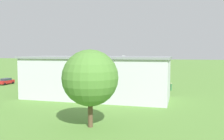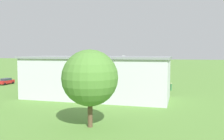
# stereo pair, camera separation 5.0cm
# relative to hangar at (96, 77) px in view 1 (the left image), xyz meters

# --- Properties ---
(ground_plane) EXTENTS (400.00, 400.00, 0.00)m
(ground_plane) POSITION_rel_hangar_xyz_m (1.31, -32.48, -3.90)
(ground_plane) COLOR #568438
(hangar) EXTENTS (27.33, 11.68, 7.77)m
(hangar) POSITION_rel_hangar_xyz_m (0.00, 0.00, 0.00)
(hangar) COLOR silver
(hangar) RESTS_ON ground_plane
(biplane) EXTENTS (8.40, 8.52, 3.93)m
(biplane) POSITION_rel_hangar_xyz_m (4.25, -32.32, 1.40)
(biplane) COLOR silver
(car_grey) EXTENTS (2.08, 4.54, 1.66)m
(car_grey) POSITION_rel_hangar_xyz_m (14.78, -11.39, -3.04)
(car_grey) COLOR slate
(car_grey) RESTS_ON ground_plane
(car_yellow) EXTENTS (2.18, 4.73, 1.54)m
(car_yellow) POSITION_rel_hangar_xyz_m (21.82, -12.58, -3.08)
(car_yellow) COLOR gold
(car_yellow) RESTS_ON ground_plane
(car_red) EXTENTS (2.26, 4.59, 1.65)m
(car_red) POSITION_rel_hangar_xyz_m (28.82, -12.50, -3.04)
(car_red) COLOR red
(car_red) RESTS_ON ground_plane
(person_crossing_taxiway) EXTENTS (0.46, 0.46, 1.58)m
(person_crossing_taxiway) POSITION_rel_hangar_xyz_m (8.57, -17.24, -3.11)
(person_crossing_taxiway) COLOR navy
(person_crossing_taxiway) RESTS_ON ground_plane
(person_walking_on_apron) EXTENTS (0.54, 0.54, 1.56)m
(person_walking_on_apron) POSITION_rel_hangar_xyz_m (-3.31, -15.88, -3.13)
(person_walking_on_apron) COLOR #B23333
(person_walking_on_apron) RESTS_ON ground_plane
(person_by_parked_cars) EXTENTS (0.50, 0.50, 1.72)m
(person_by_parked_cars) POSITION_rel_hangar_xyz_m (-13.50, -12.34, -3.04)
(person_by_parked_cars) COLOR #33723F
(person_by_parked_cars) RESTS_ON ground_plane
(tree_behind_hangar_left) EXTENTS (6.47, 6.47, 8.94)m
(tree_behind_hangar_left) POSITION_rel_hangar_xyz_m (-4.69, 17.40, 1.80)
(tree_behind_hangar_left) COLOR brown
(tree_behind_hangar_left) RESTS_ON ground_plane
(windsock) EXTENTS (1.47, 1.22, 6.73)m
(windsock) POSITION_rel_hangar_xyz_m (-7.57, -38.63, 2.00)
(windsock) COLOR silver
(windsock) RESTS_ON ground_plane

